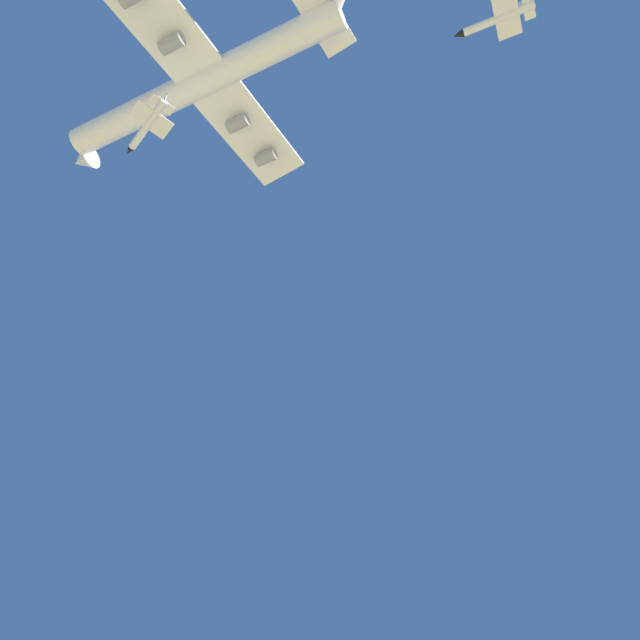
% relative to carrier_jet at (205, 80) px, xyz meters
% --- Properties ---
extents(carrier_jet, '(77.63, 60.89, 20.49)m').
position_rel_carrier_jet_xyz_m(carrier_jet, '(0.00, 0.00, 0.00)').
color(carrier_jet, white).
extents(chase_jet_lead, '(14.68, 10.01, 4.00)m').
position_rel_carrier_jet_xyz_m(chase_jet_lead, '(9.41, 1.74, -17.44)').
color(chase_jet_lead, silver).
extents(chase_jet_left_wing, '(15.22, 8.14, 4.00)m').
position_rel_carrier_jet_xyz_m(chase_jet_left_wing, '(-60.37, -4.43, -13.01)').
color(chase_jet_left_wing, silver).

